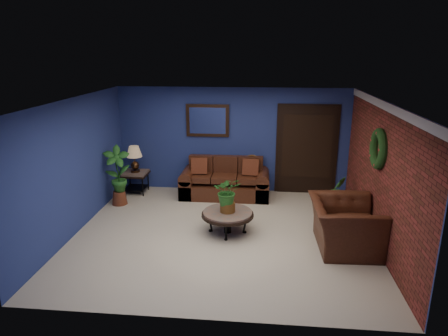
# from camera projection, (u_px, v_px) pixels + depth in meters

# --- Properties ---
(floor) EXTENTS (5.50, 5.50, 0.00)m
(floor) POSITION_uv_depth(u_px,v_px,m) (222.00, 234.00, 7.52)
(floor) COLOR #BFB79F
(floor) RESTS_ON ground
(wall_back) EXTENTS (5.50, 0.04, 2.50)m
(wall_back) POSITION_uv_depth(u_px,v_px,m) (233.00, 140.00, 9.54)
(wall_back) COLOR navy
(wall_back) RESTS_ON ground
(wall_left) EXTENTS (0.04, 5.00, 2.50)m
(wall_left) POSITION_uv_depth(u_px,v_px,m) (75.00, 166.00, 7.42)
(wall_left) COLOR navy
(wall_left) RESTS_ON ground
(wall_right_brick) EXTENTS (0.04, 5.00, 2.50)m
(wall_right_brick) POSITION_uv_depth(u_px,v_px,m) (380.00, 175.00, 6.91)
(wall_right_brick) COLOR maroon
(wall_right_brick) RESTS_ON ground
(ceiling) EXTENTS (5.50, 5.00, 0.02)m
(ceiling) POSITION_uv_depth(u_px,v_px,m) (222.00, 100.00, 6.80)
(ceiling) COLOR white
(ceiling) RESTS_ON wall_back
(crown_molding) EXTENTS (0.03, 5.00, 0.14)m
(crown_molding) POSITION_uv_depth(u_px,v_px,m) (386.00, 107.00, 6.57)
(crown_molding) COLOR white
(crown_molding) RESTS_ON wall_right_brick
(wall_mirror) EXTENTS (1.02, 0.06, 0.77)m
(wall_mirror) POSITION_uv_depth(u_px,v_px,m) (208.00, 121.00, 9.43)
(wall_mirror) COLOR #432916
(wall_mirror) RESTS_ON wall_back
(closet_door) EXTENTS (1.44, 0.06, 2.18)m
(closet_door) POSITION_uv_depth(u_px,v_px,m) (307.00, 150.00, 9.41)
(closet_door) COLOR black
(closet_door) RESTS_ON wall_back
(wreath) EXTENTS (0.16, 0.72, 0.72)m
(wreath) POSITION_uv_depth(u_px,v_px,m) (379.00, 149.00, 6.83)
(wreath) COLOR black
(wreath) RESTS_ON wall_right_brick
(sofa) EXTENTS (2.05, 0.89, 0.92)m
(sofa) POSITION_uv_depth(u_px,v_px,m) (225.00, 183.00, 9.43)
(sofa) COLOR #431F13
(sofa) RESTS_ON ground
(coffee_table) EXTENTS (0.98, 0.98, 0.42)m
(coffee_table) POSITION_uv_depth(u_px,v_px,m) (228.00, 215.00, 7.48)
(coffee_table) COLOR #534D48
(coffee_table) RESTS_ON ground
(end_table) EXTENTS (0.58, 0.58, 0.53)m
(end_table) POSITION_uv_depth(u_px,v_px,m) (136.00, 177.00, 9.57)
(end_table) COLOR #534D48
(end_table) RESTS_ON ground
(table_lamp) EXTENTS (0.36, 0.36, 0.61)m
(table_lamp) POSITION_uv_depth(u_px,v_px,m) (134.00, 156.00, 9.42)
(table_lamp) COLOR #432916
(table_lamp) RESTS_ON end_table
(side_chair) EXTENTS (0.48, 0.48, 0.97)m
(side_chair) POSITION_uv_depth(u_px,v_px,m) (251.00, 173.00, 9.34)
(side_chair) COLOR #553318
(side_chair) RESTS_ON ground
(armchair) EXTENTS (1.16, 1.32, 0.84)m
(armchair) POSITION_uv_depth(u_px,v_px,m) (344.00, 225.00, 6.90)
(armchair) COLOR #431F13
(armchair) RESTS_ON ground
(coffee_plant) EXTENTS (0.54, 0.48, 0.68)m
(coffee_plant) POSITION_uv_depth(u_px,v_px,m) (228.00, 193.00, 7.36)
(coffee_plant) COLOR brown
(coffee_plant) RESTS_ON coffee_table
(floor_plant) EXTENTS (0.39, 0.35, 0.74)m
(floor_plant) POSITION_uv_depth(u_px,v_px,m) (338.00, 192.00, 8.60)
(floor_plant) COLOR brown
(floor_plant) RESTS_ON ground
(tall_plant) EXTENTS (0.66, 0.55, 1.33)m
(tall_plant) POSITION_uv_depth(u_px,v_px,m) (118.00, 174.00, 8.77)
(tall_plant) COLOR #602C1B
(tall_plant) RESTS_ON ground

